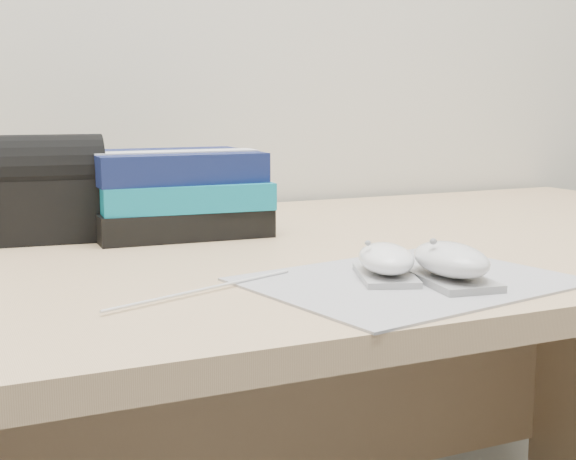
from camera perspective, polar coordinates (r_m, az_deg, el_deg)
name	(u,v)px	position (r m, az deg, el deg)	size (l,w,h in m)	color
desk	(272,398)	(1.17, -1.14, -11.87)	(1.60, 0.80, 0.73)	tan
mousepad	(409,281)	(0.84, 8.60, -3.60)	(0.31, 0.24, 0.00)	gray
mouse_rear	(386,261)	(0.84, 6.98, -2.23)	(0.09, 0.11, 0.04)	#A4A4A7
mouse_front	(451,263)	(0.83, 11.49, -2.31)	(0.08, 0.12, 0.05)	gray
usb_cable	(204,289)	(0.79, -6.01, -4.22)	(0.00, 0.00, 0.23)	silver
book_stack	(175,193)	(1.14, -8.04, 2.65)	(0.25, 0.20, 0.12)	black
pouch	(48,189)	(1.12, -16.72, 2.81)	(0.16, 0.12, 0.14)	black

